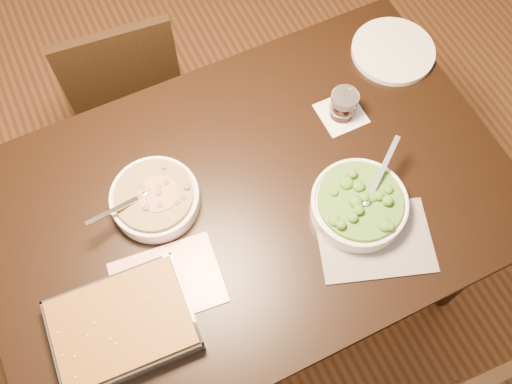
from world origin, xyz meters
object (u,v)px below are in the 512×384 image
Objects in this scene: table at (249,213)px; stew_bowl at (155,198)px; broccoli_bowl at (359,204)px; wine_tumbler at (343,104)px; baking_dish at (122,325)px; dinner_plate at (393,51)px; chair_far at (124,81)px.

stew_bowl is at bearing 157.99° from table.
broccoli_bowl is (0.47, -0.24, 0.00)m from stew_bowl.
wine_tumbler reaches higher than table.
wine_tumbler is (0.77, 0.31, 0.02)m from baking_dish.
table is at bearing -160.36° from wine_tumbler.
dinner_plate is at bearing 26.70° from wine_tumbler.
baking_dish reaches higher than chair_far.
wine_tumbler is 0.87m from chair_far.
wine_tumbler is at bearing 3.44° from stew_bowl.
baking_dish is 1.10m from dinner_plate.
wine_tumbler is 0.11× the size of chair_far.
table is at bearing 106.82° from chair_far.
dinner_plate is 0.31× the size of chair_far.
baking_dish is 0.83m from wine_tumbler.
table is 0.31m from broccoli_bowl.
chair_far is (-0.15, 0.74, -0.20)m from table.
chair_far is at bearing 113.62° from broccoli_bowl.
stew_bowl is 0.53m from broccoli_bowl.
stew_bowl is at bearing -169.07° from dinner_plate.
broccoli_bowl is at bearing -32.27° from table.
table is 5.45× the size of stew_bowl.
stew_bowl reaches higher than baking_dish.
broccoli_bowl is 0.30m from wine_tumbler.
stew_bowl is at bearing -176.56° from wine_tumbler.
dinner_plate is (0.25, 0.12, -0.04)m from wine_tumbler.
broccoli_bowl is 0.76× the size of baking_dish.
broccoli_bowl is at bearing 5.81° from baking_dish.
baking_dish is (-0.19, -0.27, -0.00)m from stew_bowl.
chair_far is at bearing 83.24° from stew_bowl.
baking_dish is at bearing -177.55° from broccoli_bowl.
broccoli_bowl is 0.32× the size of chair_far.
dinner_plate is at bearing 26.43° from baking_dish.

